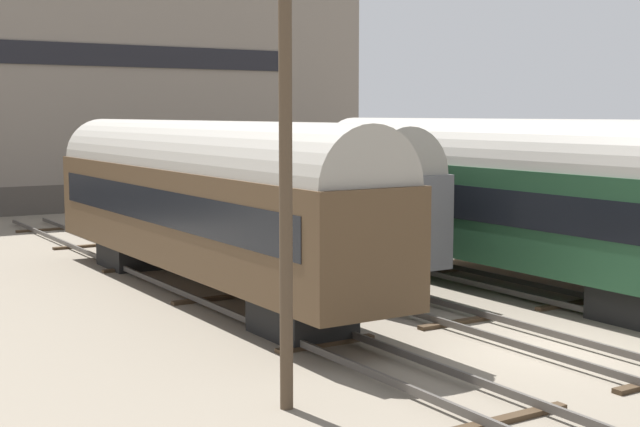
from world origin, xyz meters
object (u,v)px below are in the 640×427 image
object	(u,v)px
train_car_green	(501,193)
bench	(633,239)
utility_pole	(286,146)
train_car_brown	(200,196)
train_car_grey	(264,185)

from	to	relation	value
train_car_green	bench	distance (m)	4.14
bench	utility_pole	size ratio (longest dim) A/B	0.15
train_car_brown	utility_pole	world-z (taller)	utility_pole
train_car_brown	bench	size ratio (longest dim) A/B	12.71
utility_pole	train_car_brown	bearing A→B (deg)	73.79
train_car_green	train_car_brown	bearing A→B (deg)	153.81
bench	train_car_green	bearing A→B (deg)	141.31
train_car_grey	bench	world-z (taller)	train_car_grey
bench	utility_pole	xyz separation A→B (m)	(-14.17, -3.77, 3.17)
train_car_green	bench	bearing A→B (deg)	-38.69
train_car_green	utility_pole	xyz separation A→B (m)	(-11.12, -6.21, 1.83)
train_car_grey	bench	distance (m)	12.38
train_car_green	bench	size ratio (longest dim) A/B	11.67
train_car_brown	train_car_grey	distance (m)	5.44
train_car_brown	utility_pole	bearing A→B (deg)	-106.21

